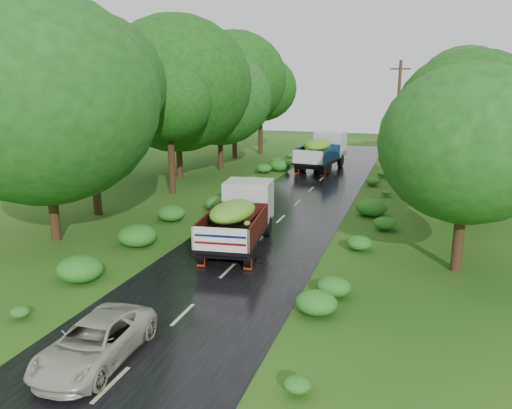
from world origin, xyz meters
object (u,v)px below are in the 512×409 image
at_px(car, 95,342).
at_px(utility_pole, 397,117).
at_px(truck_far, 323,150).
at_px(truck_near, 240,214).

relative_size(car, utility_pole, 0.45).
height_order(car, utility_pole, utility_pole).
bearing_deg(utility_pole, truck_far, -175.46).
relative_size(truck_near, truck_far, 0.90).
height_order(truck_far, utility_pole, utility_pole).
xyz_separation_m(truck_far, car, (-0.21, -31.45, -1.10)).
xyz_separation_m(truck_far, utility_pole, (5.88, -0.10, 2.89)).
bearing_deg(car, truck_near, 85.43).
distance_m(truck_near, car, 10.28).
distance_m(truck_far, car, 31.47).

